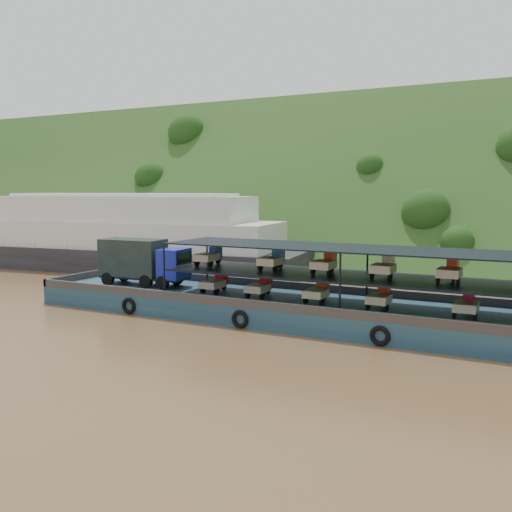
% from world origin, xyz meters
% --- Properties ---
extents(ground, '(160.00, 160.00, 0.00)m').
position_xyz_m(ground, '(0.00, 0.00, 0.00)').
color(ground, brown).
rests_on(ground, ground).
extents(hillside, '(140.00, 39.60, 39.60)m').
position_xyz_m(hillside, '(0.00, 36.00, 0.00)').
color(hillside, '#1F3D16').
rests_on(hillside, ground).
extents(cargo_barge, '(35.00, 7.18, 4.54)m').
position_xyz_m(cargo_barge, '(2.19, -1.05, 1.10)').
color(cargo_barge, '#152E4A').
rests_on(cargo_barge, ground).
extents(passenger_ferry, '(37.72, 13.83, 7.46)m').
position_xyz_m(passenger_ferry, '(-21.38, 11.84, 3.23)').
color(passenger_ferry, black).
rests_on(passenger_ferry, ground).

